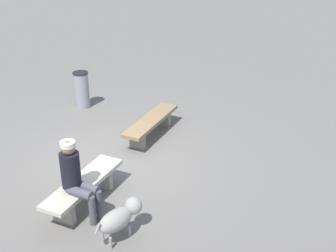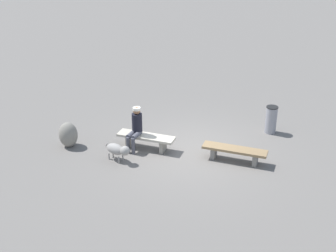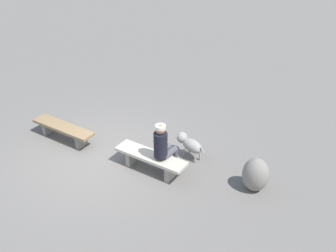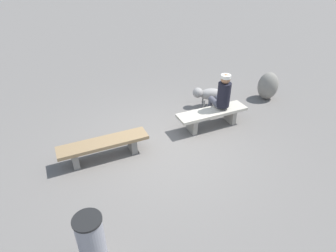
{
  "view_description": "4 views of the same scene",
  "coord_description": "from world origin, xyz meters",
  "px_view_note": "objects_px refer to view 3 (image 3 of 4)",
  "views": [
    {
      "loc": [
        6.61,
        3.83,
        4.49
      ],
      "look_at": [
        -1.08,
        0.78,
        0.46
      ],
      "focal_mm": 47.74,
      "sensor_mm": 36.0,
      "label": 1
    },
    {
      "loc": [
        -2.66,
        11.81,
        6.44
      ],
      "look_at": [
        0.66,
        0.2,
        0.83
      ],
      "focal_mm": 48.23,
      "sensor_mm": 36.0,
      "label": 2
    },
    {
      "loc": [
        5.26,
        -6.0,
        5.53
      ],
      "look_at": [
        1.34,
        1.05,
        0.79
      ],
      "focal_mm": 41.48,
      "sensor_mm": 36.0,
      "label": 3
    },
    {
      "loc": [
        -2.45,
        -4.55,
        3.79
      ],
      "look_at": [
        -0.03,
        -0.05,
        0.58
      ],
      "focal_mm": 30.5,
      "sensor_mm": 36.0,
      "label": 4
    }
  ],
  "objects_px": {
    "dog": "(190,144)",
    "bench_right": "(151,159)",
    "seated_person": "(163,145)",
    "bench_left": "(64,129)",
    "boulder": "(256,175)"
  },
  "relations": [
    {
      "from": "dog",
      "to": "bench_right",
      "type": "bearing_deg",
      "value": 81.42
    },
    {
      "from": "bench_left",
      "to": "seated_person",
      "type": "bearing_deg",
      "value": 4.45
    },
    {
      "from": "seated_person",
      "to": "dog",
      "type": "distance_m",
      "value": 0.99
    },
    {
      "from": "bench_left",
      "to": "seated_person",
      "type": "height_order",
      "value": "seated_person"
    },
    {
      "from": "dog",
      "to": "boulder",
      "type": "height_order",
      "value": "boulder"
    },
    {
      "from": "bench_right",
      "to": "seated_person",
      "type": "height_order",
      "value": "seated_person"
    },
    {
      "from": "bench_right",
      "to": "seated_person",
      "type": "relative_size",
      "value": 1.35
    },
    {
      "from": "boulder",
      "to": "dog",
      "type": "bearing_deg",
      "value": 166.16
    },
    {
      "from": "bench_left",
      "to": "boulder",
      "type": "xyz_separation_m",
      "value": [
        5.03,
        0.47,
        0.08
      ]
    },
    {
      "from": "bench_left",
      "to": "boulder",
      "type": "bearing_deg",
      "value": 9.22
    },
    {
      "from": "seated_person",
      "to": "dog",
      "type": "xyz_separation_m",
      "value": [
        0.24,
        0.88,
        -0.39
      ]
    },
    {
      "from": "seated_person",
      "to": "boulder",
      "type": "distance_m",
      "value": 2.12
    },
    {
      "from": "seated_person",
      "to": "bench_left",
      "type": "bearing_deg",
      "value": -171.43
    },
    {
      "from": "bench_right",
      "to": "bench_left",
      "type": "bearing_deg",
      "value": -177.08
    },
    {
      "from": "bench_right",
      "to": "dog",
      "type": "relative_size",
      "value": 2.08
    }
  ]
}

